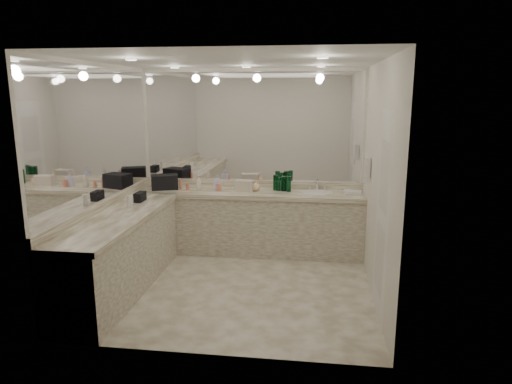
# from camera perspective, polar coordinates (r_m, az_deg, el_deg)

# --- Properties ---
(floor) EXTENTS (3.20, 3.20, 0.00)m
(floor) POSITION_cam_1_polar(r_m,az_deg,el_deg) (5.59, -2.57, -11.53)
(floor) COLOR beige
(floor) RESTS_ON ground
(ceiling) EXTENTS (3.20, 3.20, 0.00)m
(ceiling) POSITION_cam_1_polar(r_m,az_deg,el_deg) (5.13, -2.86, 16.12)
(ceiling) COLOR white
(ceiling) RESTS_ON floor
(wall_back) EXTENTS (3.20, 0.02, 2.60)m
(wall_back) POSITION_cam_1_polar(r_m,az_deg,el_deg) (6.67, -0.46, 4.02)
(wall_back) COLOR silver
(wall_back) RESTS_ON floor
(wall_left) EXTENTS (0.02, 3.00, 2.60)m
(wall_left) POSITION_cam_1_polar(r_m,az_deg,el_deg) (5.70, -18.75, 1.98)
(wall_left) COLOR silver
(wall_left) RESTS_ON floor
(wall_right) EXTENTS (0.02, 3.00, 2.60)m
(wall_right) POSITION_cam_1_polar(r_m,az_deg,el_deg) (5.17, 15.03, 1.22)
(wall_right) COLOR silver
(wall_right) RESTS_ON floor
(vanity_back_base) EXTENTS (3.20, 0.60, 0.84)m
(vanity_back_base) POSITION_cam_1_polar(r_m,az_deg,el_deg) (6.56, -0.80, -3.98)
(vanity_back_base) COLOR beige
(vanity_back_base) RESTS_ON floor
(vanity_back_top) EXTENTS (3.20, 0.64, 0.06)m
(vanity_back_top) POSITION_cam_1_polar(r_m,az_deg,el_deg) (6.44, -0.83, -0.15)
(vanity_back_top) COLOR white
(vanity_back_top) RESTS_ON vanity_back_base
(vanity_left_base) EXTENTS (0.60, 2.40, 0.84)m
(vanity_left_base) POSITION_cam_1_polar(r_m,az_deg,el_deg) (5.53, -16.67, -7.63)
(vanity_left_base) COLOR beige
(vanity_left_base) RESTS_ON floor
(vanity_left_top) EXTENTS (0.64, 2.42, 0.06)m
(vanity_left_top) POSITION_cam_1_polar(r_m,az_deg,el_deg) (5.40, -16.86, -3.13)
(vanity_left_top) COLOR white
(vanity_left_top) RESTS_ON vanity_left_base
(backsplash_back) EXTENTS (3.20, 0.04, 0.10)m
(backsplash_back) POSITION_cam_1_polar(r_m,az_deg,el_deg) (6.71, -0.48, 1.04)
(backsplash_back) COLOR white
(backsplash_back) RESTS_ON vanity_back_top
(backsplash_left) EXTENTS (0.04, 3.00, 0.10)m
(backsplash_left) POSITION_cam_1_polar(r_m,az_deg,el_deg) (5.76, -18.34, -1.45)
(backsplash_left) COLOR white
(backsplash_left) RESTS_ON vanity_left_top
(mirror_back) EXTENTS (3.12, 0.01, 1.55)m
(mirror_back) POSITION_cam_1_polar(r_m,az_deg,el_deg) (6.60, -0.48, 8.09)
(mirror_back) COLOR white
(mirror_back) RESTS_ON wall_back
(mirror_left) EXTENTS (0.01, 2.92, 1.55)m
(mirror_left) POSITION_cam_1_polar(r_m,az_deg,el_deg) (5.64, -18.97, 6.73)
(mirror_left) COLOR white
(mirror_left) RESTS_ON wall_left
(sink) EXTENTS (0.44, 0.44, 0.03)m
(sink) POSITION_cam_1_polar(r_m,az_deg,el_deg) (6.38, 7.65, -0.15)
(sink) COLOR white
(sink) RESTS_ON vanity_back_top
(faucet) EXTENTS (0.24, 0.16, 0.14)m
(faucet) POSITION_cam_1_polar(r_m,az_deg,el_deg) (6.57, 7.67, 0.88)
(faucet) COLOR silver
(faucet) RESTS_ON vanity_back_top
(wall_phone) EXTENTS (0.06, 0.10, 0.24)m
(wall_phone) POSITION_cam_1_polar(r_m,az_deg,el_deg) (5.84, 13.74, 3.01)
(wall_phone) COLOR white
(wall_phone) RESTS_ON wall_right
(door) EXTENTS (0.02, 0.82, 2.10)m
(door) POSITION_cam_1_polar(r_m,az_deg,el_deg) (4.74, 15.48, -2.89)
(door) COLOR white
(door) RESTS_ON wall_right
(black_toiletry_bag) EXTENTS (0.43, 0.34, 0.21)m
(black_toiletry_bag) POSITION_cam_1_polar(r_m,az_deg,el_deg) (6.69, -11.35, 1.27)
(black_toiletry_bag) COLOR black
(black_toiletry_bag) RESTS_ON vanity_back_top
(black_bag_spill) EXTENTS (0.10, 0.21, 0.11)m
(black_bag_spill) POSITION_cam_1_polar(r_m,az_deg,el_deg) (6.01, -14.29, -0.59)
(black_bag_spill) COLOR black
(black_bag_spill) RESTS_ON vanity_left_top
(cream_cosmetic_case) EXTENTS (0.27, 0.18, 0.15)m
(cream_cosmetic_case) POSITION_cam_1_polar(r_m,az_deg,el_deg) (6.45, -1.43, 0.81)
(cream_cosmetic_case) COLOR beige
(cream_cosmetic_case) RESTS_ON vanity_back_top
(hand_towel) EXTENTS (0.27, 0.20, 0.04)m
(hand_towel) POSITION_cam_1_polar(r_m,az_deg,el_deg) (6.42, 11.94, -0.00)
(hand_towel) COLOR white
(hand_towel) RESTS_ON vanity_back_top
(lotion_left) EXTENTS (0.06, 0.06, 0.15)m
(lotion_left) POSITION_cam_1_polar(r_m,az_deg,el_deg) (5.71, -15.48, -1.15)
(lotion_left) COLOR white
(lotion_left) RESTS_ON vanity_left_top
(soap_bottle_a) EXTENTS (0.11, 0.11, 0.21)m
(soap_bottle_a) POSITION_cam_1_polar(r_m,az_deg,el_deg) (6.56, -7.18, 1.19)
(soap_bottle_a) COLOR white
(soap_bottle_a) RESTS_ON vanity_back_top
(soap_bottle_b) EXTENTS (0.10, 0.10, 0.21)m
(soap_bottle_b) POSITION_cam_1_polar(r_m,az_deg,el_deg) (6.53, -4.82, 1.17)
(soap_bottle_b) COLOR white
(soap_bottle_b) RESTS_ON vanity_back_top
(soap_bottle_c) EXTENTS (0.15, 0.15, 0.16)m
(soap_bottle_c) POSITION_cam_1_polar(r_m,az_deg,el_deg) (6.44, -0.04, 0.82)
(soap_bottle_c) COLOR #FDD19F
(soap_bottle_c) RESTS_ON vanity_back_top
(green_bottle_0) EXTENTS (0.06, 0.06, 0.22)m
(green_bottle_0) POSITION_cam_1_polar(r_m,az_deg,el_deg) (6.40, 4.12, 1.00)
(green_bottle_0) COLOR #0D572E
(green_bottle_0) RESTS_ON vanity_back_top
(green_bottle_1) EXTENTS (0.07, 0.07, 0.22)m
(green_bottle_1) POSITION_cam_1_polar(r_m,az_deg,el_deg) (6.50, 2.46, 1.18)
(green_bottle_1) COLOR #0D572E
(green_bottle_1) RESTS_ON vanity_back_top
(green_bottle_2) EXTENTS (0.07, 0.07, 0.20)m
(green_bottle_2) POSITION_cam_1_polar(r_m,az_deg,el_deg) (6.47, 3.41, 1.03)
(green_bottle_2) COLOR #0D572E
(green_bottle_2) RESTS_ON vanity_back_top
(green_bottle_3) EXTENTS (0.07, 0.07, 0.21)m
(green_bottle_3) POSITION_cam_1_polar(r_m,az_deg,el_deg) (6.44, 3.57, 1.04)
(green_bottle_3) COLOR #0D572E
(green_bottle_3) RESTS_ON vanity_back_top
(green_bottle_4) EXTENTS (0.06, 0.06, 0.19)m
(green_bottle_4) POSITION_cam_1_polar(r_m,az_deg,el_deg) (6.46, 2.82, 1.00)
(green_bottle_4) COLOR #0D572E
(green_bottle_4) RESTS_ON vanity_back_top
(amenity_bottle_0) EXTENTS (0.05, 0.05, 0.08)m
(amenity_bottle_0) POSITION_cam_1_polar(r_m,az_deg,el_deg) (6.59, -8.52, 0.63)
(amenity_bottle_0) COLOR #E57F66
(amenity_bottle_0) RESTS_ON vanity_back_top
(amenity_bottle_1) EXTENTS (0.07, 0.07, 0.11)m
(amenity_bottle_1) POSITION_cam_1_polar(r_m,az_deg,el_deg) (6.46, -4.65, 0.60)
(amenity_bottle_1) COLOR #E57F66
(amenity_bottle_1) RESTS_ON vanity_back_top
(amenity_bottle_2) EXTENTS (0.06, 0.06, 0.07)m
(amenity_bottle_2) POSITION_cam_1_polar(r_m,az_deg,el_deg) (6.55, -2.26, 0.61)
(amenity_bottle_2) COLOR white
(amenity_bottle_2) RESTS_ON vanity_back_top
(amenity_bottle_3) EXTENTS (0.04, 0.04, 0.15)m
(amenity_bottle_3) POSITION_cam_1_polar(r_m,az_deg,el_deg) (6.63, -9.39, 0.96)
(amenity_bottle_3) COLOR #E57F66
(amenity_bottle_3) RESTS_ON vanity_back_top
(amenity_bottle_4) EXTENTS (0.04, 0.04, 0.13)m
(amenity_bottle_4) POSITION_cam_1_polar(r_m,az_deg,el_deg) (6.66, -11.79, 0.83)
(amenity_bottle_4) COLOR #3F3F4C
(amenity_bottle_4) RESTS_ON vanity_back_top
(amenity_bottle_5) EXTENTS (0.06, 0.06, 0.08)m
(amenity_bottle_5) POSITION_cam_1_polar(r_m,az_deg,el_deg) (6.54, -1.41, 0.67)
(amenity_bottle_5) COLOR silver
(amenity_bottle_5) RESTS_ON vanity_back_top
(amenity_bottle_6) EXTENTS (0.04, 0.04, 0.11)m
(amenity_bottle_6) POSITION_cam_1_polar(r_m,az_deg,el_deg) (6.44, 0.07, 0.60)
(amenity_bottle_6) COLOR #E0B28C
(amenity_bottle_6) RESTS_ON vanity_back_top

